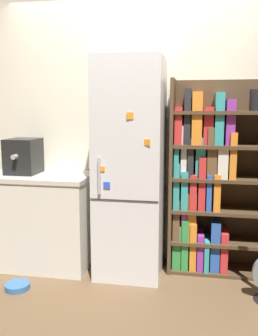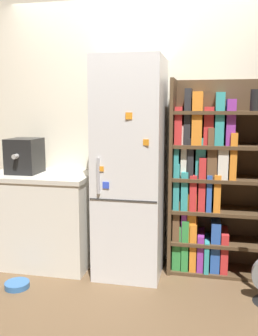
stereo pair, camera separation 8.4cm
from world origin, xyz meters
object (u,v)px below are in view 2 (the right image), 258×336
at_px(refrigerator, 131,168).
at_px(espresso_machine, 25,156).
at_px(bookshelf, 211,182).
at_px(pet_bowl, 17,284).

xyz_separation_m(refrigerator, espresso_machine, (-1.03, 0.00, 0.09)).
bearing_deg(refrigerator, bookshelf, 12.61).
bearing_deg(bookshelf, pet_bowl, -156.04).
bearing_deg(pet_bowl, refrigerator, 31.99).
relative_size(bookshelf, pet_bowl, 8.42).
height_order(bookshelf, pet_bowl, bookshelf).
xyz_separation_m(refrigerator, bookshelf, (0.71, 0.16, -0.13)).
bearing_deg(pet_bowl, espresso_machine, 106.49).
height_order(bookshelf, espresso_machine, bookshelf).
bearing_deg(bookshelf, refrigerator, -167.39).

